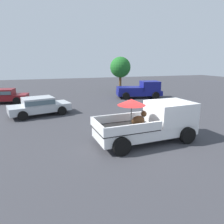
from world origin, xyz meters
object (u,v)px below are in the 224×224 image
(pickup_truck_main, at_px, (154,121))
(parked_sedan_near, at_px, (3,95))
(parked_sedan_far, at_px, (39,105))
(pickup_truck_red, at_px, (141,90))

(pickup_truck_main, bearing_deg, parked_sedan_near, 121.50)
(parked_sedan_near, height_order, parked_sedan_far, same)
(parked_sedan_near, bearing_deg, pickup_truck_main, -47.66)
(parked_sedan_far, bearing_deg, pickup_truck_main, -65.62)
(pickup_truck_red, height_order, parked_sedan_far, pickup_truck_red)
(parked_sedan_near, xyz_separation_m, parked_sedan_far, (3.33, -5.86, 0.00))
(pickup_truck_red, relative_size, parked_sedan_near, 1.13)
(pickup_truck_red, bearing_deg, parked_sedan_far, -145.83)
(pickup_truck_red, height_order, parked_sedan_near, pickup_truck_red)
(parked_sedan_near, relative_size, parked_sedan_far, 0.98)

